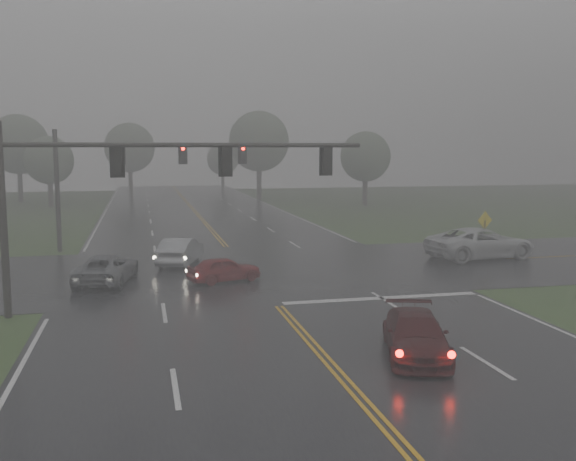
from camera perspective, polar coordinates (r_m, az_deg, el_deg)
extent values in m
cube|color=black|center=(31.48, -3.12, -4.20)|extent=(18.00, 160.00, 0.02)
cube|color=black|center=(33.41, -3.70, -3.54)|extent=(120.00, 14.00, 0.02)
cube|color=silver|center=(27.37, 8.31, -6.02)|extent=(8.50, 0.50, 0.01)
imported|color=#380A0B|center=(20.22, 11.24, -10.89)|extent=(3.02, 4.75, 1.28)
imported|color=maroon|center=(30.62, -5.68, -4.56)|extent=(3.75, 2.41, 1.19)
imported|color=#97999E|center=(35.42, -9.51, -3.01)|extent=(2.89, 4.72, 1.47)
imported|color=#585B60|center=(31.38, -15.76, -4.51)|extent=(3.19, 5.16, 1.33)
imported|color=silver|center=(38.46, 16.71, -2.40)|extent=(6.64, 3.70, 1.75)
cylinder|color=black|center=(25.71, -24.00, 0.78)|extent=(0.28, 0.28, 7.26)
cylinder|color=black|center=(25.17, -8.69, 7.52)|extent=(13.73, 0.18, 0.18)
cube|color=black|center=(25.11, -14.95, 5.98)|extent=(0.34, 0.28, 1.06)
cube|color=black|center=(25.27, -14.94, 5.99)|extent=(0.55, 0.03, 1.26)
cube|color=black|center=(25.31, -5.54, 6.20)|extent=(0.34, 0.28, 1.06)
cube|color=black|center=(25.47, -5.59, 6.21)|extent=(0.55, 0.03, 1.26)
cube|color=black|center=(26.16, 3.49, 6.25)|extent=(0.34, 0.28, 1.06)
cube|color=black|center=(26.32, 3.39, 6.26)|extent=(0.55, 0.03, 1.26)
cylinder|color=black|center=(41.48, -19.82, 3.33)|extent=(0.29, 0.29, 7.44)
cylinder|color=black|center=(41.40, -20.00, 7.32)|extent=(0.19, 0.19, 0.83)
cylinder|color=black|center=(41.13, -11.11, 7.55)|extent=(12.69, 0.19, 0.19)
cube|color=black|center=(41.12, -14.65, 6.59)|extent=(0.35, 0.29, 1.08)
cube|color=black|center=(41.28, -14.65, 6.59)|extent=(0.57, 0.03, 1.29)
cylinder|color=#FF0C05|center=(40.95, -14.67, 7.06)|extent=(0.23, 0.06, 0.23)
cube|color=black|center=(41.19, -9.32, 6.73)|extent=(0.35, 0.29, 1.08)
cube|color=black|center=(41.35, -9.33, 6.73)|extent=(0.57, 0.03, 1.29)
cylinder|color=#FF0C05|center=(41.02, -9.31, 7.20)|extent=(0.23, 0.06, 0.23)
cube|color=black|center=(41.61, -4.04, 6.81)|extent=(0.35, 0.29, 1.08)
cube|color=black|center=(41.77, -4.08, 6.81)|extent=(0.57, 0.03, 1.29)
cylinder|color=#FF0C05|center=(41.44, -4.01, 7.28)|extent=(0.23, 0.06, 0.23)
cylinder|color=black|center=(39.74, 17.06, -0.61)|extent=(0.07, 0.07, 2.06)
cube|color=#DAC00C|center=(39.64, 17.10, 0.88)|extent=(1.06, 0.31, 1.08)
cylinder|color=#2D261D|center=(74.41, -20.35, 3.12)|extent=(0.55, 0.55, 2.93)
sphere|color=#374830|center=(74.27, -20.47, 5.87)|extent=(5.21, 5.21, 5.21)
cylinder|color=#2D261D|center=(79.72, -2.59, 4.26)|extent=(0.60, 0.60, 4.18)
sphere|color=#374830|center=(79.62, -2.61, 7.93)|extent=(7.43, 7.43, 7.43)
cylinder|color=#2D261D|center=(89.09, -13.82, 4.23)|extent=(0.57, 0.57, 3.74)
sphere|color=#374830|center=(88.98, -13.91, 7.17)|extent=(6.64, 6.64, 6.64)
cylinder|color=#2D261D|center=(72.26, 6.86, 3.49)|extent=(0.58, 0.58, 3.15)
sphere|color=#374830|center=(72.11, 6.90, 6.54)|extent=(5.59, 5.59, 5.59)
cylinder|color=#2D261D|center=(82.47, -22.70, 3.73)|extent=(0.56, 0.56, 3.95)
sphere|color=#374830|center=(82.36, -22.86, 7.08)|extent=(7.03, 7.03, 7.03)
cylinder|color=#2D261D|center=(99.22, -5.80, 4.40)|extent=(0.55, 0.55, 2.73)
sphere|color=#374830|center=(99.11, -5.83, 6.32)|extent=(4.85, 4.85, 4.85)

